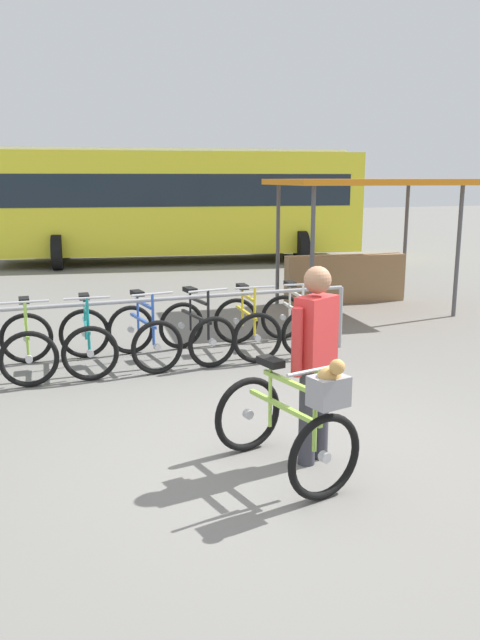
{
  "coord_description": "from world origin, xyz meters",
  "views": [
    {
      "loc": [
        -2.21,
        -4.56,
        2.31
      ],
      "look_at": [
        -0.09,
        0.94,
        1.0
      ],
      "focal_mm": 35.8,
      "sensor_mm": 36.0,
      "label": 1
    }
  ],
  "objects_px": {
    "bus_distant": "(178,199)",
    "market_stall": "(356,230)",
    "racked_bike_blue": "(143,335)",
    "racked_bike_white": "(293,322)",
    "person_with_featured_bike": "(315,356)",
    "featured_bicycle": "(293,420)",
    "racked_bike_lime": "(27,345)",
    "racked_bike_black": "(196,331)",
    "racked_bike_yellow": "(246,326)",
    "racked_bike_teal": "(87,340)"
  },
  "relations": [
    {
      "from": "racked_bike_blue",
      "to": "racked_bike_black",
      "type": "distance_m",
      "value": 0.7
    },
    {
      "from": "racked_bike_black",
      "to": "person_with_featured_bike",
      "type": "relative_size",
      "value": 0.72
    },
    {
      "from": "racked_bike_lime",
      "to": "racked_bike_teal",
      "type": "relative_size",
      "value": 0.99
    },
    {
      "from": "racked_bike_yellow",
      "to": "bus_distant",
      "type": "relative_size",
      "value": 0.11
    },
    {
      "from": "featured_bicycle",
      "to": "bus_distant",
      "type": "distance_m",
      "value": 13.76
    },
    {
      "from": "racked_bike_black",
      "to": "featured_bicycle",
      "type": "bearing_deg",
      "value": -95.2
    },
    {
      "from": "racked_bike_yellow",
      "to": "featured_bicycle",
      "type": "height_order",
      "value": "featured_bicycle"
    },
    {
      "from": "racked_bike_lime",
      "to": "racked_bike_blue",
      "type": "height_order",
      "value": "same"
    },
    {
      "from": "racked_bike_blue",
      "to": "bus_distant",
      "type": "height_order",
      "value": "bus_distant"
    },
    {
      "from": "racked_bike_teal",
      "to": "racked_bike_blue",
      "type": "bearing_deg",
      "value": -0.53
    },
    {
      "from": "racked_bike_teal",
      "to": "racked_bike_black",
      "type": "distance_m",
      "value": 1.4
    },
    {
      "from": "person_with_featured_bike",
      "to": "racked_bike_lime",
      "type": "bearing_deg",
      "value": 121.81
    },
    {
      "from": "market_stall",
      "to": "racked_bike_black",
      "type": "bearing_deg",
      "value": -148.57
    },
    {
      "from": "racked_bike_yellow",
      "to": "bus_distant",
      "type": "bearing_deg",
      "value": 79.39
    },
    {
      "from": "racked_bike_blue",
      "to": "racked_bike_white",
      "type": "distance_m",
      "value": 2.1
    },
    {
      "from": "racked_bike_black",
      "to": "racked_bike_yellow",
      "type": "xyz_separation_m",
      "value": [
        0.7,
        -0.01,
        0.0
      ]
    },
    {
      "from": "featured_bicycle",
      "to": "racked_bike_yellow",
      "type": "bearing_deg",
      "value": 73.98
    },
    {
      "from": "featured_bicycle",
      "to": "person_with_featured_bike",
      "type": "xyz_separation_m",
      "value": [
        0.31,
        0.24,
        0.42
      ]
    },
    {
      "from": "racked_bike_lime",
      "to": "racked_bike_yellow",
      "type": "distance_m",
      "value": 2.8
    },
    {
      "from": "racked_bike_yellow",
      "to": "market_stall",
      "type": "xyz_separation_m",
      "value": [
        3.04,
        2.29,
        1.03
      ]
    },
    {
      "from": "racked_bike_teal",
      "to": "racked_bike_white",
      "type": "height_order",
      "value": "same"
    },
    {
      "from": "racked_bike_lime",
      "to": "racked_bike_yellow",
      "type": "height_order",
      "value": "same"
    },
    {
      "from": "market_stall",
      "to": "bus_distant",
      "type": "bearing_deg",
      "value": 99.06
    },
    {
      "from": "racked_bike_blue",
      "to": "racked_bike_white",
      "type": "xyz_separation_m",
      "value": [
        2.1,
        -0.02,
        0.0
      ]
    },
    {
      "from": "racked_bike_white",
      "to": "racked_bike_black",
      "type": "bearing_deg",
      "value": 179.47
    },
    {
      "from": "racked_bike_lime",
      "to": "racked_bike_black",
      "type": "distance_m",
      "value": 2.1
    },
    {
      "from": "person_with_featured_bike",
      "to": "featured_bicycle",
      "type": "bearing_deg",
      "value": -141.87
    },
    {
      "from": "market_stall",
      "to": "racked_bike_yellow",
      "type": "bearing_deg",
      "value": -142.99
    },
    {
      "from": "racked_bike_black",
      "to": "featured_bicycle",
      "type": "height_order",
      "value": "featured_bicycle"
    },
    {
      "from": "featured_bicycle",
      "to": "bus_distant",
      "type": "relative_size",
      "value": 0.12
    },
    {
      "from": "racked_bike_blue",
      "to": "person_with_featured_bike",
      "type": "distance_m",
      "value": 3.45
    },
    {
      "from": "bus_distant",
      "to": "market_stall",
      "type": "xyz_separation_m",
      "value": [
        1.2,
        -7.53,
        -0.35
      ]
    },
    {
      "from": "bus_distant",
      "to": "racked_bike_yellow",
      "type": "bearing_deg",
      "value": -100.61
    },
    {
      "from": "racked_bike_yellow",
      "to": "racked_bike_white",
      "type": "xyz_separation_m",
      "value": [
        0.7,
        -0.01,
        0.0
      ]
    },
    {
      "from": "bus_distant",
      "to": "racked_bike_lime",
      "type": "bearing_deg",
      "value": -115.33
    },
    {
      "from": "racked_bike_black",
      "to": "market_stall",
      "type": "height_order",
      "value": "market_stall"
    },
    {
      "from": "featured_bicycle",
      "to": "market_stall",
      "type": "height_order",
      "value": "market_stall"
    },
    {
      "from": "racked_bike_lime",
      "to": "racked_bike_black",
      "type": "bearing_deg",
      "value": -0.53
    },
    {
      "from": "featured_bicycle",
      "to": "market_stall",
      "type": "bearing_deg",
      "value": 55.26
    },
    {
      "from": "racked_bike_teal",
      "to": "racked_bike_black",
      "type": "relative_size",
      "value": 0.96
    },
    {
      "from": "racked_bike_lime",
      "to": "market_stall",
      "type": "relative_size",
      "value": 0.34
    },
    {
      "from": "racked_bike_lime",
      "to": "bus_distant",
      "type": "xyz_separation_m",
      "value": [
        4.64,
        9.8,
        1.37
      ]
    },
    {
      "from": "racked_bike_teal",
      "to": "racked_bike_blue",
      "type": "distance_m",
      "value": 0.7
    },
    {
      "from": "racked_bike_white",
      "to": "featured_bicycle",
      "type": "xyz_separation_m",
      "value": [
        -1.73,
        -3.57,
        0.12
      ]
    },
    {
      "from": "racked_bike_black",
      "to": "market_stall",
      "type": "xyz_separation_m",
      "value": [
        3.74,
        2.29,
        1.03
      ]
    },
    {
      "from": "racked_bike_white",
      "to": "featured_bicycle",
      "type": "bearing_deg",
      "value": -115.82
    },
    {
      "from": "person_with_featured_bike",
      "to": "market_stall",
      "type": "distance_m",
      "value": 6.78
    },
    {
      "from": "racked_bike_lime",
      "to": "racked_bike_black",
      "type": "relative_size",
      "value": 0.95
    },
    {
      "from": "racked_bike_teal",
      "to": "bus_distant",
      "type": "relative_size",
      "value": 0.11
    },
    {
      "from": "racked_bike_black",
      "to": "person_with_featured_bike",
      "type": "height_order",
      "value": "person_with_featured_bike"
    }
  ]
}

